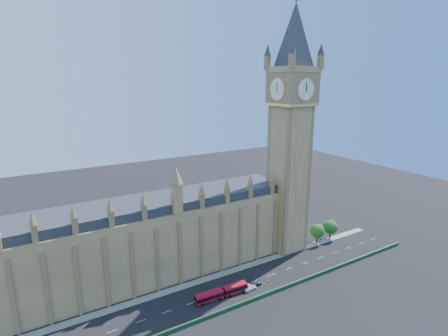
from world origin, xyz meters
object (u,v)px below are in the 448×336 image
car_grey (255,283)px  car_silver (249,287)px  red_bus (222,293)px  car_white (250,288)px

car_grey → car_silver: bearing=106.0°
red_bus → car_grey: (12.96, -0.07, -0.79)m
car_grey → car_white: car_grey is taller
car_white → car_silver: bearing=-16.7°
red_bus → car_silver: 10.25m
car_grey → car_white: bearing=118.5°
red_bus → car_grey: bearing=2.7°
car_silver → car_white: 0.76m
red_bus → car_grey: size_ratio=3.76×
car_grey → car_silver: car_grey is taller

